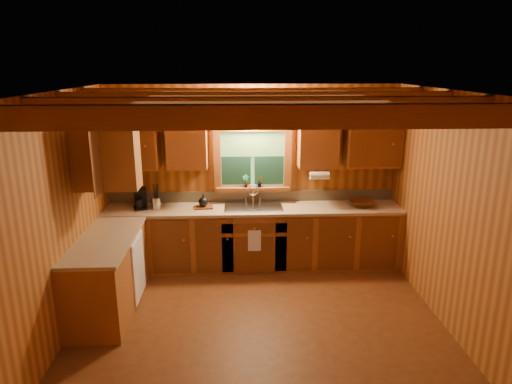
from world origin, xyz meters
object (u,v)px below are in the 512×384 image
at_px(wicker_basket, 362,203).
at_px(sink, 253,210).
at_px(cutting_board, 203,207).
at_px(coffee_maker, 140,198).

bearing_deg(wicker_basket, sink, 178.96).
distance_m(sink, cutting_board, 0.71).
bearing_deg(coffee_maker, wicker_basket, -22.10).
distance_m(sink, coffee_maker, 1.61).
relative_size(sink, wicker_basket, 2.31).
height_order(sink, wicker_basket, sink).
bearing_deg(coffee_maker, cutting_board, -23.43).
height_order(coffee_maker, cutting_board, coffee_maker).
relative_size(cutting_board, wicker_basket, 0.73).
relative_size(sink, coffee_maker, 2.79).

